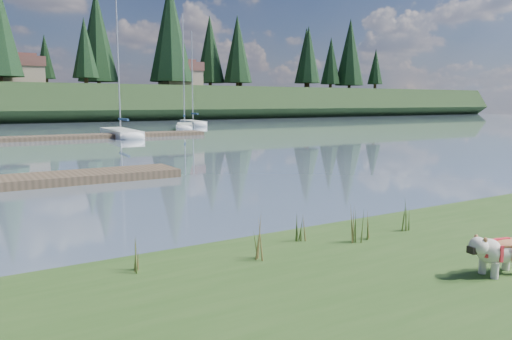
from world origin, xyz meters
TOP-DOWN VIEW (x-y plane):
  - ground at (0.00, 30.00)m, footprint 200.00×200.00m
  - bulldog at (3.31, -5.10)m, footprint 0.99×0.50m
  - dock_far at (2.00, 30.00)m, footprint 26.00×2.20m
  - sailboat_bg_3 at (8.61, 31.83)m, footprint 2.37×9.09m
  - sailboat_bg_4 at (17.32, 38.37)m, footprint 4.53×7.70m
  - sailboat_bg_5 at (21.45, 45.83)m, footprint 2.77×7.81m
  - weed_0 at (0.80, -2.72)m, footprint 0.17×0.14m
  - weed_1 at (1.90, -2.19)m, footprint 0.17×0.14m
  - weed_2 at (2.72, -2.82)m, footprint 0.17×0.14m
  - weed_3 at (-1.02, -2.28)m, footprint 0.17×0.14m
  - weed_4 at (3.04, -2.74)m, footprint 0.17×0.14m
  - weed_5 at (4.04, -2.72)m, footprint 0.17×0.14m
  - mud_lip at (0.00, -1.60)m, footprint 60.00×0.50m
  - conifer_5 at (15.00, 70.00)m, footprint 3.96×3.96m
  - conifer_6 at (28.00, 68.00)m, footprint 7.04×7.04m
  - conifer_7 at (42.00, 71.00)m, footprint 5.28×5.28m
  - conifer_8 at (55.00, 67.00)m, footprint 4.62×4.62m
  - conifer_9 at (68.00, 70.00)m, footprint 5.94×5.94m
  - house_1 at (6.00, 71.00)m, footprint 6.30×5.30m
  - house_2 at (30.00, 69.00)m, footprint 6.30×5.30m

SIDE VIEW (x-z plane):
  - ground at x=0.00m, z-range 0.00..0.00m
  - mud_lip at x=0.00m, z-range 0.00..0.14m
  - dock_far at x=2.00m, z-range 0.00..0.30m
  - sailboat_bg_5 at x=21.45m, z-range -5.18..5.82m
  - sailboat_bg_3 at x=8.61m, z-range -6.23..6.87m
  - sailboat_bg_4 at x=17.32m, z-range -5.40..6.05m
  - weed_4 at x=3.04m, z-range 0.31..0.79m
  - weed_3 at x=-1.02m, z-range 0.31..0.82m
  - weed_1 at x=1.90m, z-range 0.31..0.82m
  - weed_5 at x=4.04m, z-range 0.30..0.95m
  - weed_2 at x=2.72m, z-range 0.29..0.99m
  - weed_0 at x=0.80m, z-range 0.29..1.00m
  - bulldog at x=3.31m, z-range 0.42..1.00m
  - house_1 at x=6.00m, z-range 4.99..9.64m
  - house_2 at x=30.00m, z-range 4.99..9.64m
  - conifer_5 at x=15.00m, z-range 5.65..16.00m
  - conifer_8 at x=55.00m, z-range 5.62..17.40m
  - conifer_7 at x=42.00m, z-range 5.59..18.79m
  - conifer_9 at x=68.00m, z-range 5.55..20.18m
  - conifer_6 at x=28.00m, z-range 5.49..22.49m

